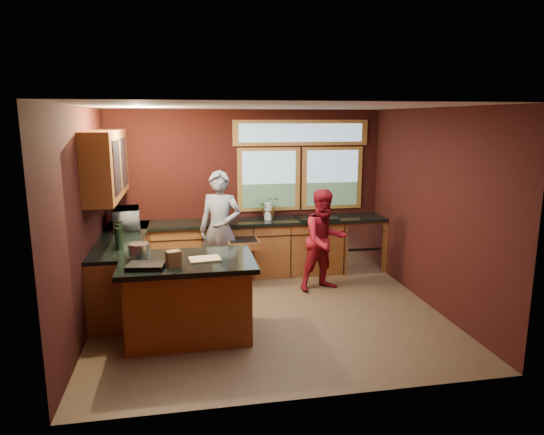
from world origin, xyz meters
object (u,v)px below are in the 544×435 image
object	(u,v)px
stock_pot	(139,251)
island	(189,297)
person_red	(325,240)
cutting_board	(205,259)
person_grey	(220,230)

from	to	relation	value
stock_pot	island	bearing A→B (deg)	-15.26
island	person_red	size ratio (longest dim) A/B	1.01
island	cutting_board	distance (m)	0.52
person_grey	person_red	size ratio (longest dim) A/B	1.17
person_red	stock_pot	distance (m)	2.82
island	person_grey	distance (m)	1.81
person_red	person_grey	bearing A→B (deg)	149.69
island	person_red	world-z (taller)	person_red
person_red	island	bearing A→B (deg)	-162.76
island	stock_pot	world-z (taller)	stock_pot
cutting_board	stock_pot	xyz separation A→B (m)	(-0.75, 0.20, 0.08)
person_grey	cutting_board	distance (m)	1.77
stock_pot	person_grey	bearing A→B (deg)	55.26
person_grey	person_red	xyz separation A→B (m)	(1.52, -0.43, -0.13)
cutting_board	stock_pot	world-z (taller)	stock_pot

